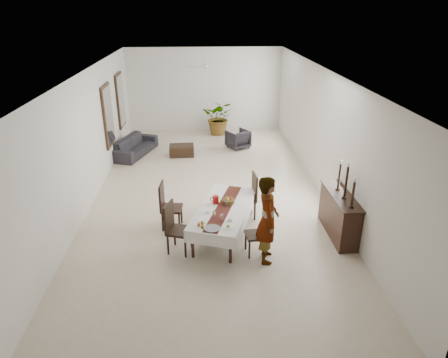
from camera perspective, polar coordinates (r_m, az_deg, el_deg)
floor at (r=10.79m, az=-2.15°, el=-2.01°), size 6.00×12.00×0.00m
ceiling at (r=9.83m, az=-2.45°, el=15.04°), size 6.00×12.00×0.02m
wall_back at (r=16.01m, az=-2.80°, el=12.63°), size 6.00×0.02×3.20m
wall_front at (r=4.83m, az=-0.58°, el=-15.97°), size 6.00×0.02×3.20m
wall_left at (r=10.58m, az=-18.84°, el=5.50°), size 0.02×12.00×3.20m
wall_right at (r=10.67m, az=14.12°, el=6.23°), size 0.02×12.00×3.20m
dining_table_top at (r=8.62m, az=-0.01°, el=-4.25°), size 1.48×2.28×0.04m
table_leg_fl at (r=8.06m, az=-4.51°, el=-9.24°), size 0.08×0.08×0.62m
table_leg_fr at (r=7.88m, az=0.93°, el=-10.03°), size 0.08×0.08×0.62m
table_leg_bl at (r=9.72m, az=-0.76°, el=-3.01°), size 0.08×0.08×0.62m
table_leg_br at (r=9.57m, az=3.74°, el=-3.52°), size 0.08×0.08×0.62m
tablecloth_top at (r=8.61m, az=-0.01°, el=-4.09°), size 1.68×2.48×0.01m
tablecloth_drape_left at (r=8.80m, az=-3.27°, el=-4.43°), size 0.70×2.17×0.26m
tablecloth_drape_right at (r=8.57m, az=3.34°, el=-5.24°), size 0.70×2.17×0.26m
tablecloth_drape_near at (r=7.73m, az=-2.11°, el=-8.73°), size 0.99×0.33×0.26m
tablecloth_drape_far at (r=9.65m, az=1.66°, el=-1.72°), size 0.99×0.33×0.26m
table_runner at (r=8.61m, az=-0.01°, el=-4.05°), size 0.97×2.19×0.00m
red_pitcher at (r=8.73m, az=-1.19°, el=-2.99°), size 0.17×0.17×0.18m
pitcher_handle at (r=8.75m, az=-1.67°, el=-2.93°), size 0.11×0.05×0.11m
wine_glass_near at (r=8.06m, az=-0.29°, el=-5.52°), size 0.06×0.06×0.15m
wine_glass_mid at (r=8.18m, az=-1.45°, el=-5.06°), size 0.06×0.06×0.15m
wine_glass_far at (r=8.60m, az=0.35°, el=-3.52°), size 0.06×0.06×0.15m
teacup_right at (r=8.09m, az=0.88°, el=-5.81°), size 0.08×0.08×0.05m
saucer_right at (r=8.10m, az=0.88°, el=-5.94°), size 0.13×0.13×0.01m
teacup_left at (r=8.40m, az=-2.28°, el=-4.64°), size 0.08×0.08×0.05m
saucer_left at (r=8.41m, az=-2.28°, el=-4.77°), size 0.13×0.13×0.01m
plate_near_right at (r=7.87m, az=0.62°, el=-6.88°), size 0.21×0.21×0.01m
bread_near_right at (r=7.86m, az=0.62°, el=-6.72°), size 0.08×0.08×0.08m
plate_near_left at (r=8.11m, az=-2.99°, el=-5.91°), size 0.21×0.21×0.01m
plate_far_left at (r=9.09m, az=-0.97°, el=-2.44°), size 0.21×0.21×0.01m
serving_tray at (r=7.83m, az=-1.70°, el=-7.07°), size 0.32×0.32×0.02m
jam_jar_a at (r=7.84m, az=-3.12°, el=-6.83°), size 0.06×0.06×0.07m
jam_jar_b at (r=7.91m, az=-3.62°, el=-6.55°), size 0.06×0.06×0.07m
jam_jar_c at (r=7.97m, az=-3.13°, el=-6.29°), size 0.06×0.06×0.07m
fruit_basket at (r=8.77m, az=0.63°, el=-3.19°), size 0.26×0.26×0.09m
fruit_red at (r=8.75m, az=0.83°, el=-2.77°), size 0.08×0.08×0.08m
fruit_green at (r=8.77m, az=0.45°, el=-2.70°), size 0.07×0.07×0.07m
fruit_yellow at (r=8.70m, az=0.56°, el=-2.93°), size 0.07×0.07×0.07m
chair_right_near_seat at (r=8.12m, az=4.58°, el=-7.98°), size 0.45×0.45×0.05m
chair_right_near_leg_fl at (r=8.14m, az=5.98°, el=-9.82°), size 0.05×0.05×0.40m
chair_right_near_leg_fr at (r=8.41m, az=5.37°, el=-8.58°), size 0.05×0.05×0.40m
chair_right_near_leg_bl at (r=8.07m, az=3.65°, el=-10.07°), size 0.05×0.05×0.40m
chair_right_near_leg_br at (r=8.34m, az=3.12°, el=-8.82°), size 0.05×0.05×0.40m
chair_right_near_back at (r=8.02m, az=5.94°, el=-6.15°), size 0.08×0.41×0.52m
chair_right_far_seat at (r=9.41m, az=3.10°, el=-2.81°), size 0.50×0.50×0.05m
chair_right_far_leg_fl at (r=9.40m, az=4.42°, el=-4.63°), size 0.05×0.05×0.46m
chair_right_far_leg_fr at (r=9.73m, az=3.94°, el=-3.58°), size 0.05×0.05×0.46m
chair_right_far_leg_bl at (r=9.33m, az=2.15°, el=-4.80°), size 0.05×0.05×0.46m
chair_right_far_leg_br at (r=9.66m, az=1.74°, el=-3.74°), size 0.05×0.05×0.46m
chair_right_far_back at (r=9.32m, az=4.41°, el=-0.98°), size 0.08×0.46×0.59m
chair_left_near_seat at (r=8.19m, az=-6.40°, el=-7.38°), size 0.57×0.57×0.05m
chair_left_near_leg_fl at (r=8.52m, az=-7.07°, el=-8.02°), size 0.06×0.06×0.45m
chair_left_near_leg_fr at (r=8.24m, az=-8.00°, el=-9.33°), size 0.06×0.06×0.45m
chair_left_near_leg_bl at (r=8.41m, az=-4.68°, el=-8.39°), size 0.06×0.06×0.45m
chair_left_near_leg_br at (r=8.12m, az=-5.54°, el=-9.73°), size 0.06×0.06×0.45m
chair_left_near_back at (r=8.10m, az=-7.87°, el=-5.30°), size 0.18×0.44×0.58m
chair_left_far_seat at (r=9.05m, az=-7.49°, el=-4.18°), size 0.50×0.50×0.05m
chair_left_far_leg_fl at (r=9.36m, az=-8.37°, el=-4.98°), size 0.05×0.05×0.45m
chair_left_far_leg_fr at (r=9.04m, az=-8.76°, el=-6.12°), size 0.05×0.05×0.45m
chair_left_far_leg_bl at (r=9.31m, az=-6.09°, el=-5.04°), size 0.05×0.05×0.45m
chair_left_far_leg_br at (r=8.98m, az=-6.40°, el=-6.19°), size 0.05×0.05×0.45m
chair_left_far_back at (r=8.95m, az=-8.91°, el=-2.38°), size 0.08×0.46×0.58m
woman at (r=7.72m, az=6.25°, el=-5.81°), size 0.48×0.68×1.79m
sideboard_body at (r=9.07m, az=16.10°, el=-5.00°), size 0.42×1.56×0.94m
sideboard_top at (r=8.85m, az=16.45°, el=-2.25°), size 0.46×1.62×0.03m
candlestick_near_base at (r=8.36m, az=17.71°, el=-3.77°), size 0.10×0.10×0.03m
candlestick_near_shaft at (r=8.24m, az=17.95°, el=-2.07°), size 0.05×0.05×0.52m
candlestick_near_candle at (r=8.12m, az=18.21°, el=-0.15°), size 0.04×0.04×0.08m
candlestick_mid_base at (r=8.71m, az=16.79°, el=-2.52°), size 0.10×0.10×0.03m
candlestick_mid_shaft at (r=8.56m, az=17.07°, el=-0.39°), size 0.05×0.05×0.68m
candlestick_mid_candle at (r=8.42m, az=17.38°, el=1.96°), size 0.04×0.04×0.08m
candlestick_far_base at (r=9.06m, az=15.95°, el=-1.36°), size 0.10×0.10×0.03m
candlestick_far_shaft at (r=8.94m, az=16.16°, el=0.39°), size 0.05×0.05×0.57m
candlestick_far_candle at (r=8.82m, az=16.40°, el=2.34°), size 0.04×0.04×0.08m
sofa at (r=13.80m, az=-12.63°, el=4.63°), size 1.41×2.17×0.59m
armchair at (r=14.11m, az=1.99°, el=5.73°), size 0.94×0.95×0.64m
coffee_table at (r=13.47m, az=-6.06°, el=4.08°), size 0.82×0.56×0.36m
potted_plant at (r=15.57m, az=-0.67°, el=8.79°), size 1.39×1.26×1.33m
mirror_frame_near at (r=12.62m, az=-16.25°, el=8.66°), size 0.06×1.05×1.85m
mirror_glass_near at (r=12.61m, az=-16.10°, el=8.67°), size 0.01×0.90×1.70m
mirror_frame_far at (r=14.62m, az=-14.59°, el=10.83°), size 0.06×1.05×1.85m
mirror_glass_far at (r=14.61m, az=-14.45°, el=10.84°), size 0.01×0.90×1.70m
fan_rod at (r=12.81m, az=-2.73°, el=16.63°), size 0.04×0.04×0.20m
fan_hub at (r=12.84m, az=-2.71°, el=15.74°), size 0.16×0.16×0.08m
fan_blade_n at (r=13.18m, az=-2.74°, el=15.95°), size 0.10×0.55×0.01m
fan_blade_s at (r=12.49m, az=-2.68°, el=15.52°), size 0.10×0.55×0.01m
fan_blade_e at (r=12.85m, az=-1.09°, el=15.77°), size 0.55×0.10×0.01m
fan_blade_w at (r=12.84m, az=-4.33°, el=15.70°), size 0.55×0.10×0.01m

